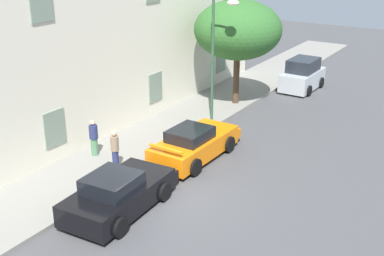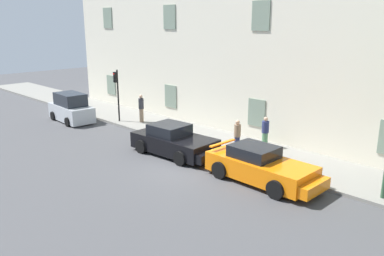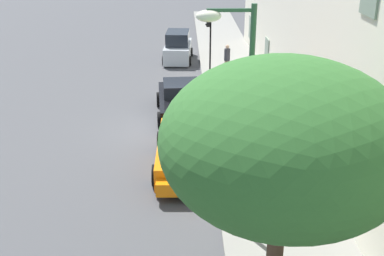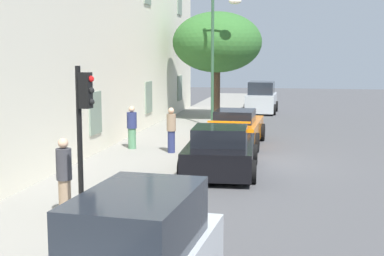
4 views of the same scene
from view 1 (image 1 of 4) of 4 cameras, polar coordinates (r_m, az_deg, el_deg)
ground_plane at (r=18.57m, az=-3.36°, el=-7.92°), size 80.00×80.00×0.00m
sidewalk at (r=20.69m, az=-11.72°, el=-4.91°), size 60.00×3.58×0.14m
building_facade at (r=21.83m, az=-20.37°, el=11.09°), size 34.96×4.68×11.30m
sportscar_red_lead at (r=17.73m, az=-8.09°, el=-7.29°), size 4.80×2.46×1.48m
sportscar_yellow_flank at (r=21.46m, az=0.50°, el=-1.73°), size 4.90×2.14×1.47m
hatchback_parked at (r=31.67m, az=12.54°, el=5.86°), size 3.55×1.95×1.95m
tree_near_kerb at (r=27.35m, az=5.28°, el=11.14°), size 4.74×4.74×5.74m
street_lamp at (r=24.37m, az=3.24°, el=10.26°), size 0.44×1.42×6.24m
pedestrian_admiring at (r=20.28m, az=-8.82°, el=-2.44°), size 0.36×0.36×1.63m
pedestrian_strolling at (r=21.67m, az=-11.18°, el=-1.08°), size 0.50×0.50×1.60m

